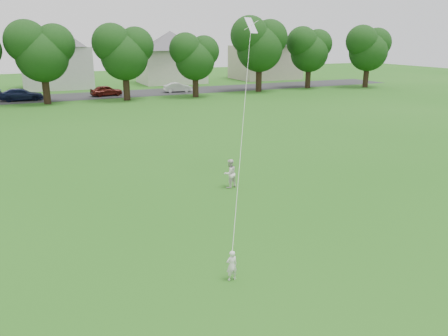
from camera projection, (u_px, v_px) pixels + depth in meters
name	position (u px, v px, depth m)	size (l,w,h in m)	color
ground	(207.00, 261.00, 13.71)	(160.00, 160.00, 0.00)	#215D15
street	(66.00, 97.00, 50.18)	(90.00, 7.00, 0.01)	#2D2D30
toddler	(232.00, 265.00, 12.51)	(0.34, 0.22, 0.93)	silver
older_boy	(230.00, 173.00, 20.13)	(0.66, 0.51, 1.36)	silver
kite	(244.00, 112.00, 16.69)	(3.24, 5.10, 12.76)	white
tree_row	(47.00, 45.00, 43.27)	(80.76, 7.55, 10.67)	black
house_row	(63.00, 50.00, 57.88)	(77.68, 14.13, 10.42)	silver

